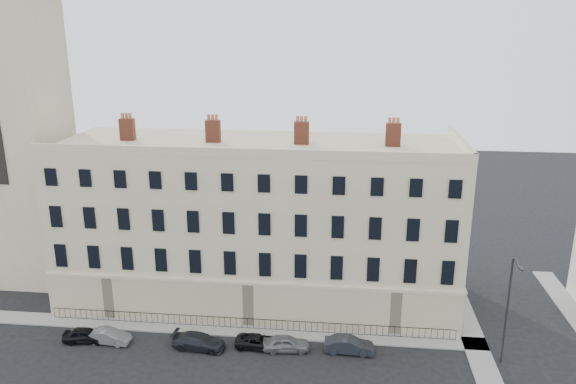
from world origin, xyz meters
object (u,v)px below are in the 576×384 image
car_d (259,342)px  streetlamp (508,307)px  car_b (109,336)px  car_c (199,341)px  car_a (85,335)px  car_f (349,345)px  car_e (286,343)px

car_d → streetlamp: 19.57m
car_b → car_c: car_c is taller
car_d → car_a: bearing=95.1°
car_a → car_d: size_ratio=0.94×
car_d → car_f: bearing=-87.0°
car_c → car_f: bearing=-80.8°
car_a → car_e: car_e is taller
car_a → car_d: 14.42m
car_a → car_b: car_a is taller
car_c → car_a: bearing=96.2°
car_a → car_e: 16.69m
car_e → streetlamp: bearing=-95.5°
car_b → car_d: (12.40, 0.64, -0.07)m
car_d → car_f: (7.29, 0.07, 0.12)m
car_e → car_f: size_ratio=0.95×
car_b → car_d: size_ratio=0.95×
car_b → car_c: size_ratio=0.83×
car_c → streetlamp: size_ratio=0.50×
car_c → car_d: bearing=-76.7°
car_a → car_f: size_ratio=0.90×
car_d → car_e: bearing=-92.2°
car_a → streetlamp: 33.76m
car_a → car_e: (16.68, 0.49, 0.03)m
streetlamp → car_b: bearing=-173.1°
car_d → car_f: car_f is taller
car_a → car_c: size_ratio=0.82×
car_b → streetlamp: streetlamp is taller
streetlamp → car_a: bearing=-173.1°
car_e → car_a: bearing=86.0°
car_b → streetlamp: 31.77m
car_f → car_b: bearing=93.8°
car_c → car_b: bearing=96.0°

